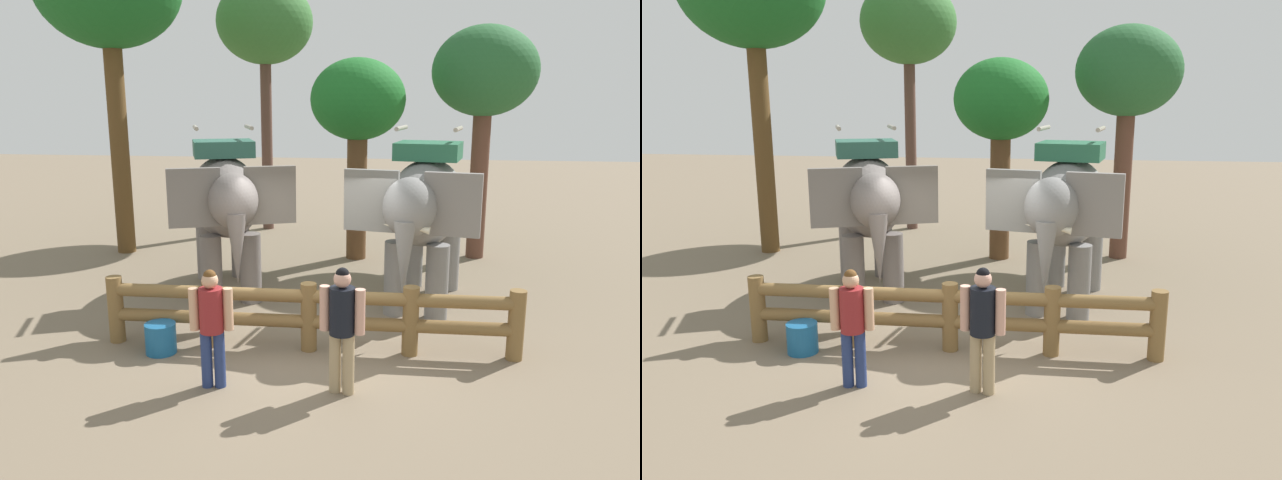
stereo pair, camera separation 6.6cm
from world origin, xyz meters
TOP-DOWN VIEW (x-y plane):
  - ground_plane at (0.00, 0.00)m, footprint 60.00×60.00m
  - log_fence at (0.00, 0.23)m, footprint 6.29×0.32m
  - elephant_near_left at (-1.95, 2.80)m, footprint 2.72×3.83m
  - elephant_center at (1.75, 2.55)m, footprint 2.31×3.85m
  - tourist_woman_in_black at (-1.07, -1.13)m, footprint 0.57×0.35m
  - tourist_man_in_blue at (0.62, -1.08)m, footprint 0.59×0.38m
  - tree_far_left at (3.14, 6.23)m, footprint 2.36×2.36m
  - tree_back_center at (-2.44, 8.84)m, footprint 2.63×2.63m
  - tree_far_right at (0.32, 5.79)m, footprint 2.15×2.15m
  - feed_bucket at (-2.18, -0.16)m, footprint 0.46×0.46m

SIDE VIEW (x-z plane):
  - ground_plane at x=0.00m, z-range 0.00..0.00m
  - feed_bucket at x=-2.18m, z-range 0.00..0.46m
  - log_fence at x=0.00m, z-range 0.08..1.13m
  - tourist_woman_in_black at x=-1.07m, z-range 0.13..1.73m
  - tourist_man_in_blue at x=0.62m, z-range 0.13..1.81m
  - elephant_near_left at x=-1.95m, z-range 0.20..3.42m
  - elephant_center at x=1.75m, z-range 0.20..3.43m
  - tree_far_right at x=0.32m, z-range 1.23..5.83m
  - tree_far_left at x=3.14m, z-range 1.52..6.83m
  - tree_back_center at x=-2.44m, z-range 2.20..9.04m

